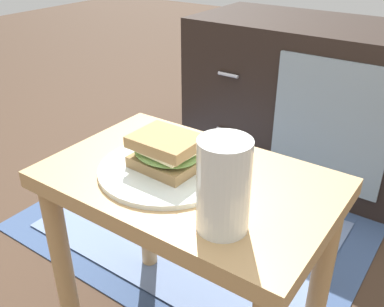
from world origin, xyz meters
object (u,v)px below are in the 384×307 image
at_px(sandwich_front, 166,152).
at_px(plate, 167,169).
at_px(beer_glass, 223,187).
at_px(tv_cabinet, 318,102).

bearing_deg(sandwich_front, plate, -165.96).
distance_m(plate, beer_glass, 0.21).
height_order(tv_cabinet, plate, tv_cabinet).
distance_m(sandwich_front, beer_glass, 0.20).
height_order(sandwich_front, beer_glass, beer_glass).
distance_m(tv_cabinet, sandwich_front, 0.98).
height_order(plate, beer_glass, beer_glass).
bearing_deg(beer_glass, tv_cabinet, 101.25).
height_order(tv_cabinet, beer_glass, beer_glass).
distance_m(plate, sandwich_front, 0.04).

